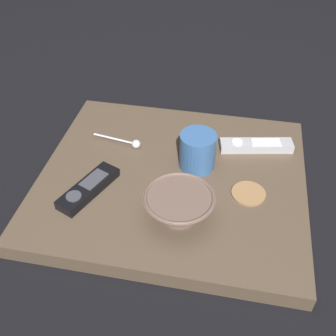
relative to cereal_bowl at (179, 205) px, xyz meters
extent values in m
plane|color=black|center=(-0.13, -0.04, -0.08)|extent=(6.00, 6.00, 0.00)
cube|color=#4C3D2D|center=(-0.13, -0.04, -0.06)|extent=(0.58, 0.66, 0.04)
cylinder|color=brown|center=(0.00, 0.00, -0.03)|extent=(0.08, 0.08, 0.01)
cone|color=brown|center=(0.00, 0.00, 0.00)|extent=(0.16, 0.16, 0.05)
torus|color=brown|center=(0.00, 0.00, 0.02)|extent=(0.16, 0.16, 0.01)
cylinder|color=#33598C|center=(-0.18, 0.02, 0.01)|extent=(0.09, 0.09, 0.10)
cylinder|color=silver|center=(-0.23, -0.22, -0.02)|extent=(0.03, 0.12, 0.01)
sphere|color=silver|center=(-0.22, -0.16, -0.02)|extent=(0.02, 0.02, 0.02)
cube|color=black|center=(-0.03, -0.23, -0.02)|extent=(0.18, 0.11, 0.02)
cylinder|color=#3A3A42|center=(0.01, -0.24, -0.01)|extent=(0.04, 0.04, 0.00)
cube|color=#3A3A42|center=(-0.05, -0.22, -0.01)|extent=(0.08, 0.06, 0.00)
cube|color=#9E9EA3|center=(-0.28, 0.16, -0.02)|extent=(0.08, 0.20, 0.02)
cylinder|color=silver|center=(-0.27, 0.11, -0.01)|extent=(0.03, 0.03, 0.00)
cube|color=silver|center=(-0.28, 0.19, -0.01)|extent=(0.05, 0.08, 0.00)
cylinder|color=olive|center=(-0.10, 0.15, -0.03)|extent=(0.08, 0.08, 0.01)
camera|label=1|loc=(0.60, 0.09, 0.66)|focal=43.05mm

